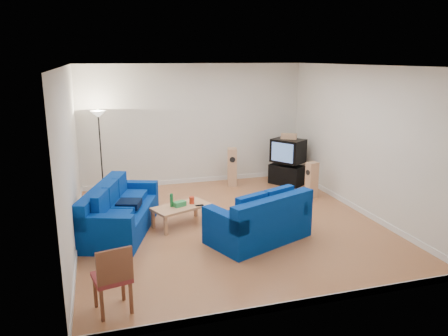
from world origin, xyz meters
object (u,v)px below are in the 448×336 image
object	(u,v)px
tv_stand	(286,175)
coffee_table	(181,208)
sofa_three_seat	(118,214)
sofa_loveseat	(260,223)
television	(288,151)

from	to	relation	value
tv_stand	coffee_table	bearing A→B (deg)	-93.34
sofa_three_seat	coffee_table	bearing A→B (deg)	105.85
sofa_loveseat	coffee_table	bearing A→B (deg)	114.81
sofa_three_seat	sofa_loveseat	xyz separation A→B (m)	(2.53, -1.24, 0.01)
sofa_three_seat	sofa_loveseat	size ratio (longest dim) A/B	1.22
sofa_loveseat	tv_stand	xyz separation A→B (m)	(2.03, 3.33, -0.09)
sofa_three_seat	television	distance (m)	5.05
sofa_loveseat	television	distance (m)	3.92
sofa_three_seat	tv_stand	xyz separation A→B (m)	(4.56, 2.08, -0.07)
sofa_three_seat	television	xyz separation A→B (m)	(4.57, 2.06, 0.59)
sofa_loveseat	coffee_table	xyz separation A→B (m)	(-1.27, 1.18, 0.01)
tv_stand	television	bearing A→B (deg)	-13.99
tv_stand	television	xyz separation A→B (m)	(0.01, -0.03, 0.67)
sofa_three_seat	television	world-z (taller)	television
coffee_table	television	distance (m)	3.98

